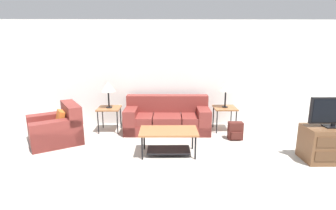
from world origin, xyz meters
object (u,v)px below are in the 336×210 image
object	(u,v)px
couch	(167,119)
tv_console	(330,144)
table_lamp_right	(226,87)
backpack	(235,131)
side_table_right	(225,110)
armchair	(57,129)
television	(335,111)
coffee_table	(169,137)
side_table_left	(109,110)
table_lamp_left	(108,87)

from	to	relation	value
couch	tv_console	size ratio (longest dim) A/B	2.14
table_lamp_right	backpack	size ratio (longest dim) A/B	1.58
side_table_right	armchair	bearing A→B (deg)	-168.99
side_table_right	television	size ratio (longest dim) A/B	0.65
armchair	coffee_table	world-z (taller)	armchair
coffee_table	tv_console	size ratio (longest dim) A/B	1.16
television	side_table_left	bearing A→B (deg)	158.28
armchair	coffee_table	xyz separation A→B (m)	(2.34, -0.66, 0.06)
coffee_table	television	bearing A→B (deg)	-6.16
couch	armchair	distance (m)	2.43
television	backpack	world-z (taller)	television
side_table_right	table_lamp_left	world-z (taller)	table_lamp_left
television	backpack	bearing A→B (deg)	142.50
table_lamp_left	side_table_right	bearing A→B (deg)	0.00
couch	television	size ratio (longest dim) A/B	2.27
couch	television	world-z (taller)	television
couch	tv_console	world-z (taller)	couch
coffee_table	table_lamp_right	xyz separation A→B (m)	(1.35, 1.38, 0.71)
side_table_left	backpack	size ratio (longest dim) A/B	1.48
tv_console	backpack	xyz separation A→B (m)	(-1.39, 1.07, -0.13)
couch	armchair	world-z (taller)	couch
couch	coffee_table	size ratio (longest dim) A/B	1.85
armchair	backpack	distance (m)	3.81
side_table_left	table_lamp_left	world-z (taller)	table_lamp_left
side_table_left	table_lamp_left	bearing A→B (deg)	180.00
television	backpack	size ratio (longest dim) A/B	2.26
couch	side_table_left	world-z (taller)	couch
couch	armchair	bearing A→B (deg)	-163.41
coffee_table	armchair	bearing A→B (deg)	164.22
coffee_table	tv_console	bearing A→B (deg)	-6.17
side_table_right	table_lamp_left	distance (m)	2.79
table_lamp_left	tv_console	distance (m)	4.62
coffee_table	backpack	world-z (taller)	coffee_table
side_table_right	tv_console	world-z (taller)	tv_console
side_table_left	tv_console	bearing A→B (deg)	-21.72
armchair	table_lamp_right	xyz separation A→B (m)	(3.69, 0.72, 0.77)
side_table_right	television	distance (m)	2.29
armchair	backpack	xyz separation A→B (m)	(3.80, 0.10, -0.10)
coffee_table	table_lamp_left	size ratio (longest dim) A/B	1.76
side_table_left	table_lamp_left	size ratio (longest dim) A/B	0.93
side_table_left	backpack	world-z (taller)	side_table_left
couch	table_lamp_right	distance (m)	1.56
coffee_table	tv_console	xyz separation A→B (m)	(2.86, -0.31, -0.04)
table_lamp_right	television	size ratio (longest dim) A/B	0.70
coffee_table	side_table_right	xyz separation A→B (m)	(1.35, 1.38, 0.16)
table_lamp_left	table_lamp_right	size ratio (longest dim) A/B	1.00
armchair	table_lamp_left	size ratio (longest dim) A/B	2.15
television	backpack	distance (m)	1.90
side_table_left	table_lamp_left	distance (m)	0.55
couch	coffee_table	bearing A→B (deg)	-89.51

